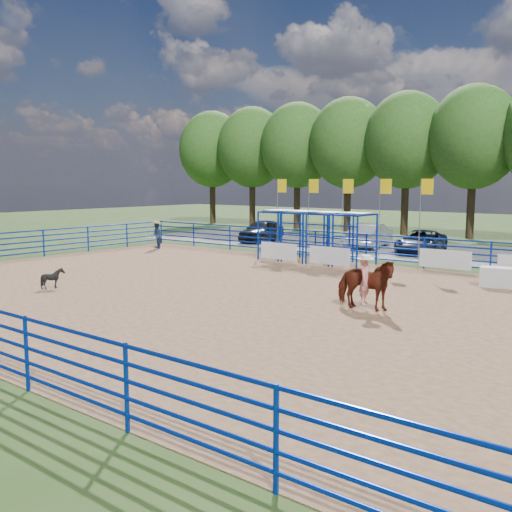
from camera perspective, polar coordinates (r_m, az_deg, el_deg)
name	(u,v)px	position (r m, az deg, el deg)	size (l,w,h in m)	color
ground	(238,294)	(20.85, -1.79, -3.82)	(120.00, 120.00, 0.00)	#364E1F
arena_dirt	(238,294)	(20.85, -1.79, -3.79)	(30.00, 20.00, 0.02)	#906748
gravel_strip	(420,250)	(35.45, 16.12, 0.57)	(40.00, 10.00, 0.01)	gray
announcer_table	(500,277)	(23.92, 23.24, -1.98)	(1.44, 0.67, 0.77)	silver
horse_and_rider	(365,281)	(18.36, 10.87, -2.50)	(2.08, 1.16, 2.49)	maroon
calf	(53,278)	(23.03, -19.65, -2.12)	(0.64, 0.72, 0.79)	black
spectator_cowboy	(157,235)	(35.15, -9.89, 2.09)	(0.96, 0.88, 1.66)	navy
car_a	(262,231)	(38.89, 0.57, 2.56)	(1.77, 4.40, 1.50)	black
car_b	(370,235)	(35.88, 11.34, 2.04)	(1.63, 4.68, 1.54)	gray
car_c	(421,242)	(33.99, 16.19, 1.39)	(2.15, 4.67, 1.30)	#141C34
perimeter_fence	(238,274)	(20.72, -1.80, -1.78)	(30.10, 20.10, 1.50)	#0728A4
chute_assembly	(322,238)	(28.89, 6.58, 1.81)	(19.32, 2.41, 4.20)	#0728A4
treeline	(474,132)	(43.84, 21.00, 11.49)	(56.40, 6.40, 11.24)	#3F2B19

